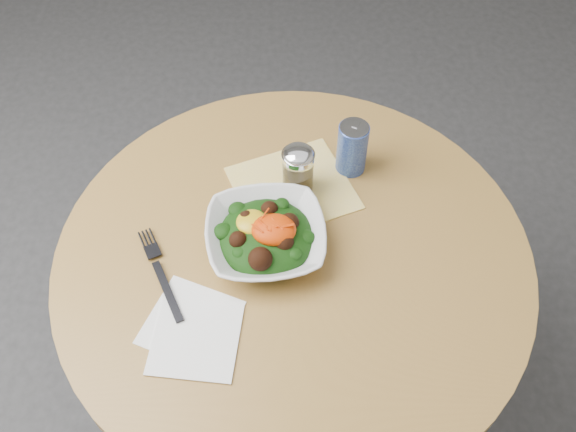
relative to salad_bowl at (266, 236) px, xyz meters
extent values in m
plane|color=#2F2E31|center=(0.05, -0.02, -0.78)|extent=(6.00, 6.00, 0.00)
cylinder|color=black|center=(0.05, -0.02, -0.77)|extent=(0.52, 0.52, 0.03)
cylinder|color=black|center=(0.05, -0.02, -0.43)|extent=(0.10, 0.10, 0.71)
cylinder|color=#B68A41|center=(0.05, -0.02, -0.05)|extent=(0.90, 0.90, 0.04)
cube|color=#EAB50C|center=(0.05, 0.14, -0.03)|extent=(0.29, 0.28, 0.00)
cube|color=white|center=(-0.13, -0.16, -0.03)|extent=(0.19, 0.19, 0.00)
cube|color=white|center=(-0.12, -0.20, -0.03)|extent=(0.16, 0.16, 0.00)
imported|color=silver|center=(0.00, 0.00, 0.00)|extent=(0.25, 0.25, 0.05)
ellipsoid|color=black|center=(0.00, 0.00, -0.01)|extent=(0.18, 0.18, 0.06)
ellipsoid|color=gold|center=(-0.03, 0.02, 0.02)|extent=(0.06, 0.06, 0.02)
ellipsoid|color=#ED4805|center=(0.02, -0.01, 0.03)|extent=(0.08, 0.07, 0.04)
cube|color=black|center=(-0.17, -0.10, -0.03)|extent=(0.07, 0.13, 0.00)
cube|color=black|center=(-0.22, 0.00, -0.03)|extent=(0.06, 0.08, 0.00)
cylinder|color=silver|center=(0.06, 0.14, 0.02)|extent=(0.06, 0.06, 0.09)
cylinder|color=#A78B4E|center=(0.06, 0.14, 0.00)|extent=(0.05, 0.05, 0.05)
cylinder|color=silver|center=(0.06, 0.14, 0.07)|extent=(0.06, 0.06, 0.01)
ellipsoid|color=silver|center=(0.06, 0.14, 0.07)|extent=(0.06, 0.06, 0.03)
cylinder|color=navy|center=(0.17, 0.20, 0.03)|extent=(0.06, 0.06, 0.11)
cylinder|color=#B9B9C0|center=(0.17, 0.20, 0.08)|extent=(0.06, 0.06, 0.00)
cube|color=#B9B9C0|center=(0.17, 0.21, 0.09)|extent=(0.02, 0.02, 0.00)
camera|label=1|loc=(0.04, -0.69, 0.97)|focal=40.00mm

